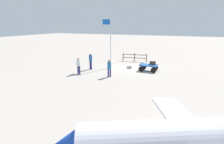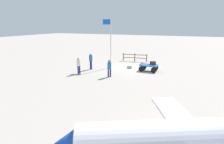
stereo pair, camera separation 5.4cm
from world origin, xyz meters
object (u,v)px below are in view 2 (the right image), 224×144
luggage_cart (149,67)px  worker_supervisor (91,60)px  suitcase_grey (153,63)px  airplane_near (185,139)px  worker_lead (109,67)px  suitcase_maroon (130,67)px  flagpole (110,39)px  worker_trailing (79,64)px

luggage_cart → worker_supervisor: size_ratio=1.03×
suitcase_grey → airplane_near: bearing=105.0°
suitcase_grey → worker_lead: 5.11m
luggage_cart → worker_supervisor: worker_supervisor is taller
worker_supervisor → airplane_near: (-9.85, 10.99, 0.06)m
luggage_cart → airplane_near: 13.32m
worker_lead → suitcase_maroon: bearing=-100.7°
suitcase_grey → flagpole: flagpole is taller
worker_lead → worker_supervisor: (3.06, -1.90, 0.09)m
suitcase_maroon → flagpole: size_ratio=0.10×
worker_lead → luggage_cart: bearing=-128.7°
airplane_near → suitcase_maroon: bearing=-65.1°
suitcase_grey → worker_supervisor: (6.36, 1.99, 0.20)m
worker_trailing → airplane_near: airplane_near is taller
worker_trailing → worker_lead: bearing=-176.4°
worker_lead → worker_supervisor: worker_supervisor is taller
worker_supervisor → flagpole: bearing=-136.1°
worker_supervisor → flagpole: size_ratio=0.33×
worker_lead → worker_supervisor: 3.60m
luggage_cart → suitcase_grey: 0.59m
suitcase_maroon → worker_trailing: 5.82m
worker_trailing → flagpole: (-1.79, -3.65, 2.21)m
luggage_cart → airplane_near: airplane_near is taller
worker_trailing → airplane_near: bearing=138.5°
flagpole → worker_lead: bearing=112.8°
worker_trailing → worker_supervisor: 2.11m
worker_lead → suitcase_grey: bearing=-130.4°
suitcase_maroon → worker_supervisor: worker_supervisor is taller
worker_lead → worker_trailing: bearing=3.6°
luggage_cart → worker_supervisor: 6.26m
suitcase_grey → suitcase_maroon: size_ratio=1.22×
luggage_cart → suitcase_grey: size_ratio=2.75×
worker_supervisor → luggage_cart: bearing=-163.7°
worker_supervisor → flagpole: (-1.61, -1.55, 2.14)m
worker_supervisor → flagpole: 3.09m
luggage_cart → suitcase_grey: suitcase_grey is taller
luggage_cart → worker_lead: size_ratio=1.13×
suitcase_maroon → worker_lead: (0.75, 3.95, 0.83)m
luggage_cart → airplane_near: (-3.87, 12.73, 0.64)m
worker_lead → worker_supervisor: size_ratio=0.91×
worker_trailing → flagpole: 4.63m
suitcase_grey → worker_trailing: size_ratio=0.41×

